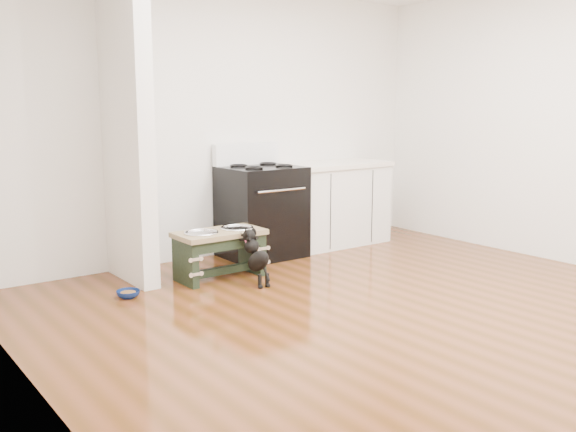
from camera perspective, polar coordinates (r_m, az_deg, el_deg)
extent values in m
plane|color=#49280D|center=(4.86, 9.81, -8.73)|extent=(5.00, 5.00, 0.00)
plane|color=silver|center=(6.58, -5.94, 8.22)|extent=(5.00, 0.00, 5.00)
plane|color=silver|center=(3.27, -21.38, 5.83)|extent=(0.00, 5.00, 5.00)
cube|color=silver|center=(5.69, -14.14, 7.70)|extent=(0.15, 0.80, 2.70)
cube|color=black|center=(6.51, -2.35, 0.36)|extent=(0.76, 0.65, 0.92)
cube|color=black|center=(6.27, -0.75, -0.56)|extent=(0.58, 0.02, 0.50)
cylinder|color=silver|center=(6.19, -0.54, 2.30)|extent=(0.56, 0.02, 0.02)
cube|color=white|center=(6.67, -3.73, 5.52)|extent=(0.76, 0.08, 0.22)
torus|color=black|center=(6.23, -3.03, 4.31)|extent=(0.18, 0.18, 0.02)
torus|color=black|center=(6.44, -0.35, 4.50)|extent=(0.18, 0.18, 0.02)
torus|color=black|center=(6.47, -4.41, 4.50)|extent=(0.18, 0.18, 0.02)
torus|color=black|center=(6.66, -1.78, 4.69)|extent=(0.18, 0.18, 0.02)
cube|color=silver|center=(7.12, 4.06, 0.94)|extent=(1.20, 0.60, 0.86)
cube|color=beige|center=(7.07, 4.10, 4.59)|extent=(1.24, 0.64, 0.05)
cube|color=black|center=(7.00, 5.41, -2.40)|extent=(1.20, 0.06, 0.10)
cube|color=black|center=(5.61, -9.11, -4.10)|extent=(0.06, 0.38, 0.39)
cube|color=black|center=(5.95, -3.22, -3.18)|extent=(0.06, 0.38, 0.39)
cube|color=black|center=(5.60, -5.21, -2.52)|extent=(0.62, 0.03, 0.10)
cube|color=black|center=(5.81, -6.06, -4.87)|extent=(0.62, 0.06, 0.06)
cube|color=brown|center=(5.73, -6.12, -1.54)|extent=(0.79, 0.42, 0.04)
cylinder|color=silver|center=(5.64, -7.72, -1.73)|extent=(0.27, 0.27, 0.05)
cylinder|color=silver|center=(5.82, -4.57, -1.30)|extent=(0.27, 0.27, 0.05)
torus|color=silver|center=(5.63, -7.73, -1.48)|extent=(0.31, 0.31, 0.02)
torus|color=silver|center=(5.81, -4.57, -1.06)|extent=(0.31, 0.31, 0.02)
cylinder|color=black|center=(5.46, -2.52, -5.83)|extent=(0.03, 0.03, 0.12)
cylinder|color=black|center=(5.51, -1.87, -5.70)|extent=(0.03, 0.03, 0.12)
sphere|color=black|center=(5.47, -2.45, -6.32)|extent=(0.04, 0.04, 0.04)
sphere|color=black|center=(5.51, -1.80, -6.19)|extent=(0.04, 0.04, 0.04)
ellipsoid|color=black|center=(5.50, -2.65, -4.03)|extent=(0.14, 0.32, 0.28)
sphere|color=black|center=(5.56, -3.25, -2.69)|extent=(0.13, 0.13, 0.13)
sphere|color=black|center=(5.57, -3.47, -1.76)|extent=(0.11, 0.11, 0.11)
sphere|color=black|center=(5.62, -4.21, -1.68)|extent=(0.04, 0.04, 0.04)
sphere|color=black|center=(5.66, -3.58, -1.59)|extent=(0.04, 0.04, 0.04)
cylinder|color=black|center=(5.43, -1.91, -5.22)|extent=(0.02, 0.09, 0.10)
torus|color=#DE416B|center=(5.57, -3.38, -2.22)|extent=(0.11, 0.07, 0.10)
imported|color=#0B1D52|center=(5.37, -14.02, -6.74)|extent=(0.22, 0.22, 0.06)
cylinder|color=#543618|center=(5.37, -14.02, -6.70)|extent=(0.12, 0.12, 0.02)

